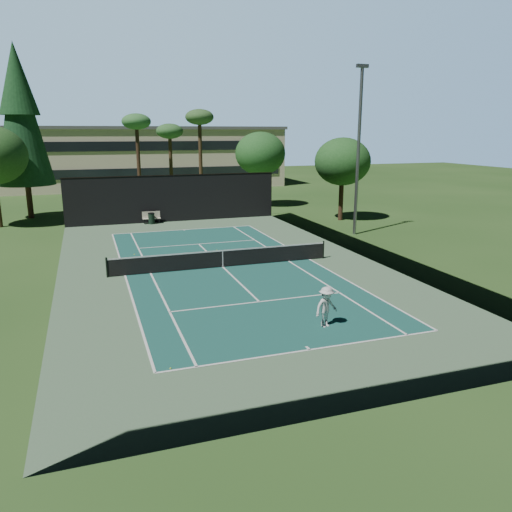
% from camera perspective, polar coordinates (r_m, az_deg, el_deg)
% --- Properties ---
extents(ground, '(160.00, 160.00, 0.00)m').
position_cam_1_polar(ground, '(28.82, -3.81, -1.30)').
color(ground, '#2A4F1D').
rests_on(ground, ground).
extents(apron_slab, '(18.00, 32.00, 0.01)m').
position_cam_1_polar(apron_slab, '(28.82, -3.81, -1.29)').
color(apron_slab, '#527552').
rests_on(apron_slab, ground).
extents(court_surface, '(10.97, 23.77, 0.01)m').
position_cam_1_polar(court_surface, '(28.81, -3.81, -1.27)').
color(court_surface, '#1A544B').
rests_on(court_surface, ground).
extents(court_lines, '(11.07, 23.87, 0.01)m').
position_cam_1_polar(court_lines, '(28.81, -3.81, -1.26)').
color(court_lines, white).
rests_on(court_lines, ground).
extents(tennis_net, '(12.90, 0.10, 1.10)m').
position_cam_1_polar(tennis_net, '(28.68, -3.83, -0.22)').
color(tennis_net, black).
rests_on(tennis_net, ground).
extents(fence, '(18.04, 32.05, 4.03)m').
position_cam_1_polar(fence, '(28.42, -3.91, 2.65)').
color(fence, black).
rests_on(fence, ground).
extents(player, '(1.21, 0.91, 1.67)m').
position_cam_1_polar(player, '(20.11, 8.04, -5.78)').
color(player, silver).
rests_on(player, ground).
extents(tennis_ball_a, '(0.06, 0.06, 0.06)m').
position_cam_1_polar(tennis_ball_a, '(17.04, -9.74, -12.56)').
color(tennis_ball_a, '#C6EA35').
rests_on(tennis_ball_a, ground).
extents(tennis_ball_b, '(0.07, 0.07, 0.07)m').
position_cam_1_polar(tennis_ball_b, '(31.67, -7.50, 0.09)').
color(tennis_ball_b, yellow).
rests_on(tennis_ball_b, ground).
extents(tennis_ball_c, '(0.07, 0.07, 0.07)m').
position_cam_1_polar(tennis_ball_c, '(32.85, -4.49, 0.67)').
color(tennis_ball_c, gold).
rests_on(tennis_ball_c, ground).
extents(tennis_ball_d, '(0.07, 0.07, 0.07)m').
position_cam_1_polar(tennis_ball_d, '(32.53, -13.73, 0.17)').
color(tennis_ball_d, '#CDED36').
rests_on(tennis_ball_d, ground).
extents(park_bench, '(1.50, 0.45, 1.02)m').
position_cam_1_polar(park_bench, '(43.39, -11.87, 4.37)').
color(park_bench, beige).
rests_on(park_bench, ground).
extents(trash_bin, '(0.56, 0.56, 0.95)m').
position_cam_1_polar(trash_bin, '(43.13, -11.87, 4.22)').
color(trash_bin, black).
rests_on(trash_bin, ground).
extents(pine_tree, '(4.80, 4.80, 15.00)m').
position_cam_1_polar(pine_tree, '(49.14, -25.42, 15.00)').
color(pine_tree, '#4E3021').
rests_on(pine_tree, ground).
extents(palm_a, '(2.80, 2.80, 9.32)m').
position_cam_1_polar(palm_a, '(51.13, -13.50, 14.32)').
color(palm_a, '#402A1B').
rests_on(palm_a, ground).
extents(palm_b, '(2.80, 2.80, 8.42)m').
position_cam_1_polar(palm_b, '(53.57, -9.84, 13.57)').
color(palm_b, '#402E1B').
rests_on(palm_b, ground).
extents(palm_c, '(2.80, 2.80, 9.77)m').
position_cam_1_polar(palm_c, '(51.10, -6.47, 15.07)').
color(palm_c, '#43301D').
rests_on(palm_c, ground).
extents(decid_tree_a, '(5.12, 5.12, 7.62)m').
position_cam_1_polar(decid_tree_a, '(51.83, 0.50, 11.62)').
color(decid_tree_a, '#462E1E').
rests_on(decid_tree_a, ground).
extents(decid_tree_b, '(4.80, 4.80, 7.14)m').
position_cam_1_polar(decid_tree_b, '(44.32, 9.86, 10.56)').
color(decid_tree_b, '#432A1C').
rests_on(decid_tree_b, ground).
extents(campus_building, '(40.50, 12.50, 8.30)m').
position_cam_1_polar(campus_building, '(73.27, -13.48, 10.99)').
color(campus_building, beige).
rests_on(campus_building, ground).
extents(light_pole, '(0.90, 0.25, 12.22)m').
position_cam_1_polar(light_pole, '(38.05, 11.63, 12.03)').
color(light_pole, gray).
rests_on(light_pole, ground).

